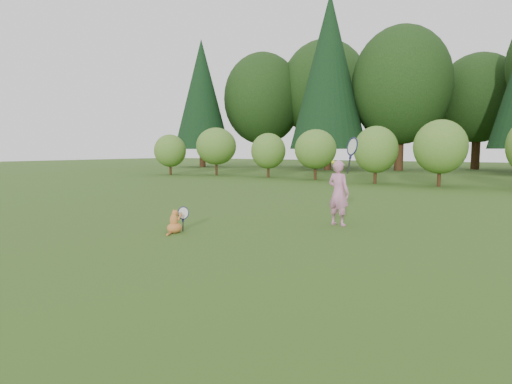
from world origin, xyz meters
The scene contains 6 objects.
ground centered at (0.00, 0.00, 0.00)m, with size 100.00×100.00×0.00m, color #294B15.
shrub_row centered at (0.00, 13.00, 1.40)m, with size 28.00×3.00×2.80m, color #436D22, non-canonical shape.
woodland_backdrop centered at (0.00, 23.00, 7.50)m, with size 48.00×10.00×15.00m, color black, non-canonical shape.
child centered at (1.25, 2.11, 0.66)m, with size 0.74×0.51×1.88m.
cat centered at (-0.89, -0.14, 0.21)m, with size 0.31×0.60×0.56m.
tennis_ball centered at (1.34, 1.59, 1.23)m, with size 0.06×0.06×0.06m.
Camera 1 is at (4.33, -5.60, 1.46)m, focal length 30.00 mm.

